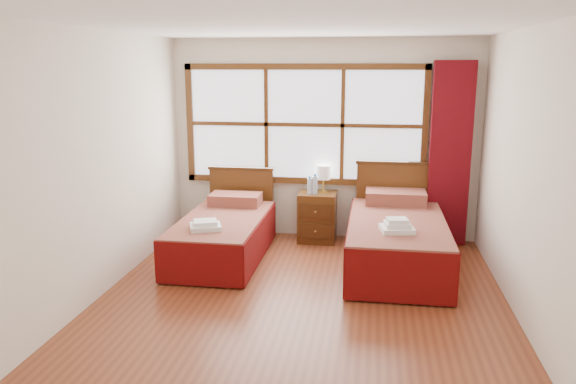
# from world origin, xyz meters

# --- Properties ---
(floor) EXTENTS (4.50, 4.50, 0.00)m
(floor) POSITION_xyz_m (0.00, 0.00, 0.00)
(floor) COLOR brown
(floor) RESTS_ON ground
(ceiling) EXTENTS (4.50, 4.50, 0.00)m
(ceiling) POSITION_xyz_m (0.00, 0.00, 2.60)
(ceiling) COLOR white
(ceiling) RESTS_ON wall_back
(wall_back) EXTENTS (4.00, 0.00, 4.00)m
(wall_back) POSITION_xyz_m (0.00, 2.25, 1.30)
(wall_back) COLOR silver
(wall_back) RESTS_ON floor
(wall_left) EXTENTS (0.00, 4.50, 4.50)m
(wall_left) POSITION_xyz_m (-2.00, 0.00, 1.30)
(wall_left) COLOR silver
(wall_left) RESTS_ON floor
(wall_right) EXTENTS (0.00, 4.50, 4.50)m
(wall_right) POSITION_xyz_m (2.00, 0.00, 1.30)
(wall_right) COLOR silver
(wall_right) RESTS_ON floor
(window) EXTENTS (3.16, 0.06, 1.56)m
(window) POSITION_xyz_m (-0.25, 2.21, 1.50)
(window) COLOR white
(window) RESTS_ON wall_back
(curtain) EXTENTS (0.50, 0.16, 2.30)m
(curtain) POSITION_xyz_m (1.60, 2.11, 1.17)
(curtain) COLOR #600910
(curtain) RESTS_ON wall_back
(bed_left) EXTENTS (0.96, 1.98, 0.93)m
(bed_left) POSITION_xyz_m (-1.09, 1.20, 0.28)
(bed_left) COLOR #3D210C
(bed_left) RESTS_ON floor
(bed_right) EXTENTS (1.09, 2.11, 1.06)m
(bed_right) POSITION_xyz_m (0.95, 1.20, 0.32)
(bed_right) COLOR #3D210C
(bed_right) RESTS_ON floor
(nightstand) EXTENTS (0.48, 0.48, 0.64)m
(nightstand) POSITION_xyz_m (-0.04, 1.99, 0.32)
(nightstand) COLOR #4F2C11
(nightstand) RESTS_ON floor
(towels_left) EXTENTS (0.41, 0.39, 0.10)m
(towels_left) POSITION_xyz_m (-1.15, 0.67, 0.54)
(towels_left) COLOR white
(towels_left) RESTS_ON bed_left
(towels_right) EXTENTS (0.38, 0.35, 0.14)m
(towels_right) POSITION_xyz_m (0.92, 0.66, 0.62)
(towels_right) COLOR white
(towels_right) RESTS_ON bed_right
(lamp) EXTENTS (0.18, 0.18, 0.36)m
(lamp) POSITION_xyz_m (0.03, 2.05, 0.90)
(lamp) COLOR gold
(lamp) RESTS_ON nightstand
(bottle_near) EXTENTS (0.06, 0.06, 0.23)m
(bottle_near) POSITION_xyz_m (-0.14, 1.94, 0.75)
(bottle_near) COLOR silver
(bottle_near) RESTS_ON nightstand
(bottle_far) EXTENTS (0.07, 0.07, 0.26)m
(bottle_far) POSITION_xyz_m (-0.07, 1.94, 0.76)
(bottle_far) COLOR silver
(bottle_far) RESTS_ON nightstand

